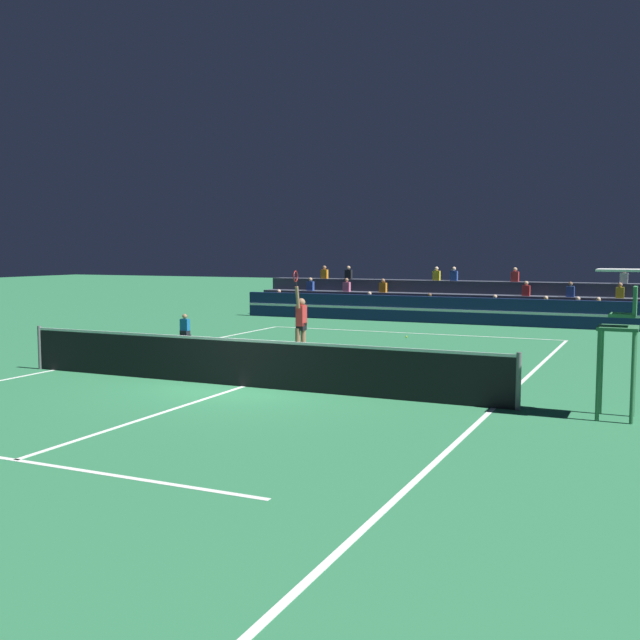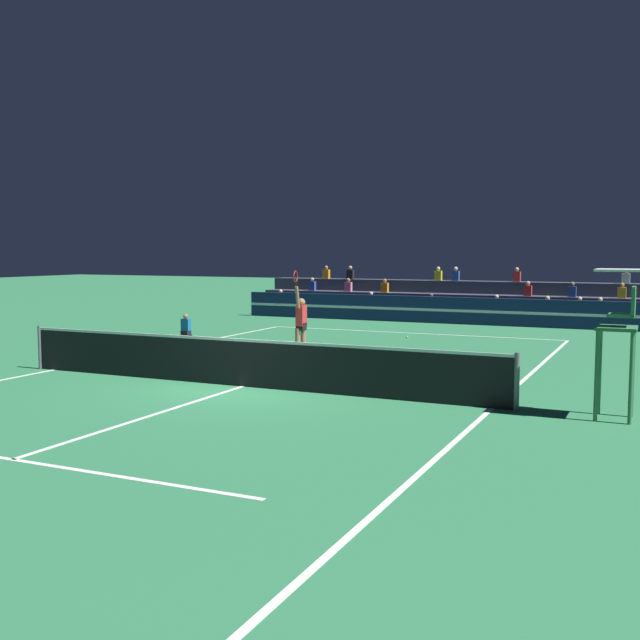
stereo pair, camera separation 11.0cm
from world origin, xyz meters
The scene contains 9 objects.
ground_plane centered at (0.00, 0.00, 0.00)m, with size 120.00×120.00×0.00m, color #2D7A4C.
court_lines centered at (0.00, 0.00, 0.00)m, with size 11.10×23.90×0.01m.
tennis_net centered at (0.00, 0.00, 0.54)m, with size 12.00×0.10×1.10m.
sponsor_banner_wall centered at (0.00, 16.02, 0.55)m, with size 18.00×0.26×1.10m.
bleacher_stand centered at (0.01, 18.56, 0.65)m, with size 18.58×2.85×2.28m.
umpire_chair centered at (7.69, 0.00, 1.72)m, with size 0.76×0.84×2.67m.
ball_kid_courtside centered at (-6.47, 7.09, 0.33)m, with size 0.30×0.36×0.84m.
tennis_player centered at (-0.55, 4.02, 0.99)m, with size 0.33×0.89×2.50m.
tennis_ball centered at (0.37, 10.41, 0.03)m, with size 0.07×0.07×0.07m, color #C6DB33.
Camera 2 is at (8.42, -14.09, 2.98)m, focal length 42.00 mm.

